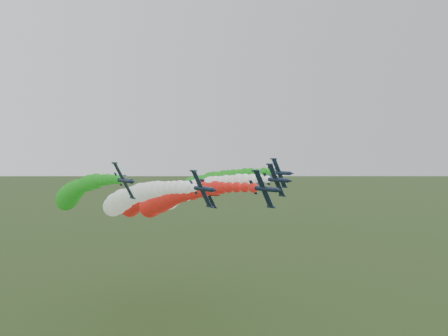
% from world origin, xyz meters
% --- Properties ---
extents(jet_lead, '(11.91, 70.87, 17.57)m').
position_xyz_m(jet_lead, '(9.05, 38.36, 38.88)').
color(jet_lead, '#111D33').
rests_on(jet_lead, ground).
extents(jet_inner_left, '(11.65, 70.62, 17.32)m').
position_xyz_m(jet_inner_left, '(-0.26, 44.79, 39.20)').
color(jet_inner_left, '#111D33').
rests_on(jet_inner_left, ground).
extents(jet_inner_right, '(12.12, 71.09, 17.79)m').
position_xyz_m(jet_inner_right, '(20.62, 46.78, 39.88)').
color(jet_inner_right, '#111D33').
rests_on(jet_inner_right, ground).
extents(jet_outer_left, '(11.51, 70.48, 17.18)m').
position_xyz_m(jet_outer_left, '(-11.86, 57.44, 40.48)').
color(jet_outer_left, '#111D33').
rests_on(jet_outer_left, ground).
extents(jet_outer_right, '(11.99, 70.95, 17.65)m').
position_xyz_m(jet_outer_right, '(29.34, 54.61, 41.07)').
color(jet_outer_right, '#111D33').
rests_on(jet_outer_right, ground).
extents(jet_trail, '(12.19, 71.16, 17.86)m').
position_xyz_m(jet_trail, '(14.49, 66.00, 35.56)').
color(jet_trail, '#111D33').
rests_on(jet_trail, ground).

